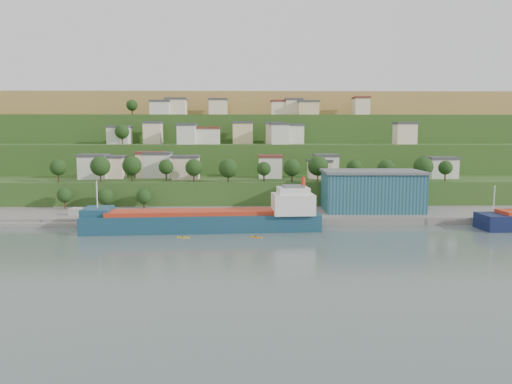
{
  "coord_description": "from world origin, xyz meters",
  "views": [
    {
      "loc": [
        -3.38,
        -126.53,
        26.11
      ],
      "look_at": [
        -0.48,
        15.0,
        9.72
      ],
      "focal_mm": 35.0,
      "sensor_mm": 36.0,
      "label": 1
    }
  ],
  "objects_px": {
    "kayak_orange": "(256,237)",
    "caravan": "(80,213)",
    "cargo_ship_near": "(210,221)",
    "warehouse": "(372,190)"
  },
  "relations": [
    {
      "from": "warehouse",
      "to": "caravan",
      "type": "height_order",
      "value": "warehouse"
    },
    {
      "from": "warehouse",
      "to": "kayak_orange",
      "type": "relative_size",
      "value": 10.11
    },
    {
      "from": "warehouse",
      "to": "caravan",
      "type": "bearing_deg",
      "value": -173.01
    },
    {
      "from": "cargo_ship_near",
      "to": "caravan",
      "type": "relative_size",
      "value": 9.85
    },
    {
      "from": "warehouse",
      "to": "kayak_orange",
      "type": "distance_m",
      "value": 49.69
    },
    {
      "from": "cargo_ship_near",
      "to": "kayak_orange",
      "type": "height_order",
      "value": "cargo_ship_near"
    },
    {
      "from": "kayak_orange",
      "to": "caravan",
      "type": "bearing_deg",
      "value": 178.99
    },
    {
      "from": "kayak_orange",
      "to": "cargo_ship_near",
      "type": "bearing_deg",
      "value": 165.62
    },
    {
      "from": "cargo_ship_near",
      "to": "caravan",
      "type": "distance_m",
      "value": 42.08
    },
    {
      "from": "cargo_ship_near",
      "to": "kayak_orange",
      "type": "distance_m",
      "value": 15.77
    }
  ]
}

